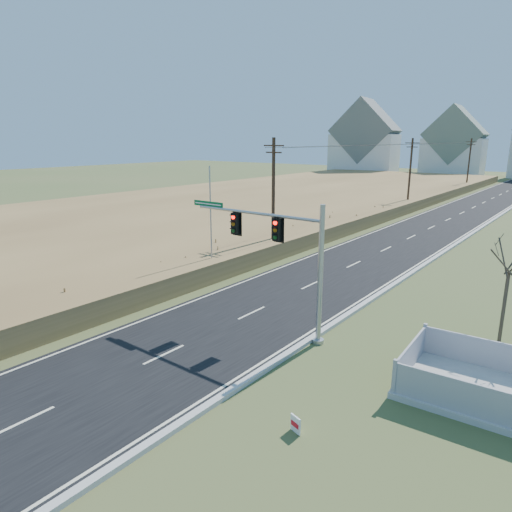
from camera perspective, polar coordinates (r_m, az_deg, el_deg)
The scene contains 14 objects.
ground at distance 21.29m, azimuth -7.30°, elevation -10.35°, with size 260.00×260.00×0.00m, color #44562A.
road at distance 65.65m, azimuth 25.19°, elevation 5.31°, with size 8.00×180.00×0.06m, color black.
curb at distance 64.90m, azimuth 28.75°, elevation 4.87°, with size 0.30×180.00×0.18m, color #B2AFA8.
reed_marsh at distance 66.08m, azimuth 2.36°, elevation 7.26°, with size 38.00×110.00×1.30m, color #A5814A.
utility_pole_near at distance 35.30m, azimuth 2.18°, elevation 7.59°, with size 1.80×0.26×9.00m.
utility_pole_mid at distance 62.13m, azimuth 18.69°, elevation 9.81°, with size 1.80×0.26×9.00m.
utility_pole_far at distance 90.96m, azimuth 25.07°, elevation 10.46°, with size 1.80×0.26×9.00m.
condo_nw at distance 124.83m, azimuth 13.42°, elevation 13.51°, with size 17.69×13.38×19.05m.
condo_nnw at distance 125.68m, azimuth 23.48°, elevation 12.38°, with size 14.93×11.17×17.03m.
traffic_signal_mast at distance 20.63m, azimuth 3.74°, elevation 0.49°, with size 7.84×0.53×6.24m.
fence_enclosure at distance 18.65m, azimuth 27.40°, elevation -14.80°, with size 6.27×4.45×1.38m.
open_sign at distance 15.13m, azimuth 4.95°, elevation -20.22°, with size 0.44×0.19×0.55m.
flagpole at distance 29.73m, azimuth -5.63°, elevation 2.74°, with size 0.33×0.33×7.26m.
bare_tree at distance 22.15m, azimuth 29.30°, elevation 0.10°, with size 1.92×1.92×5.10m.
Camera 1 is at (13.80, -13.57, 8.88)m, focal length 32.00 mm.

